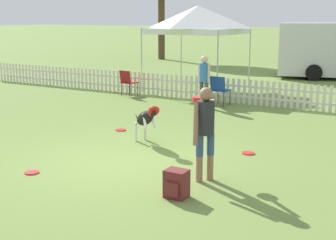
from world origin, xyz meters
TOP-DOWN VIEW (x-y plane):
  - ground_plane at (0.00, 0.00)m, footprint 240.00×240.00m
  - handler_person at (1.64, -0.17)m, footprint 0.71×0.98m
  - leaping_dog at (-0.37, 1.22)m, footprint 1.00×0.76m
  - frisbee_near_handler at (-1.04, -1.34)m, footprint 0.25×0.25m
  - frisbee_near_dog at (-1.53, 1.92)m, footprint 0.25×0.25m
  - frisbee_midfield at (1.74, 1.61)m, footprint 0.25×0.25m
  - backpack_on_grass at (1.62, -1.06)m, footprint 0.33×0.30m
  - picket_fence at (0.00, 6.59)m, footprint 22.49×0.04m
  - folding_chair_blue_left at (-0.81, 5.94)m, footprint 0.52×0.54m
  - folding_chair_center at (-4.23, 6.08)m, footprint 0.52×0.53m
  - canopy_tent_main at (-2.81, 8.45)m, footprint 2.94×2.94m
  - spectator_standing at (-1.12, 5.51)m, footprint 0.41×0.27m
  - equipment_trailer at (0.46, 14.36)m, footprint 4.91×3.29m

SIDE VIEW (x-z plane):
  - ground_plane at x=0.00m, z-range 0.00..0.00m
  - frisbee_near_handler at x=-1.04m, z-range 0.00..0.02m
  - frisbee_near_dog at x=-1.53m, z-range 0.00..0.02m
  - frisbee_midfield at x=1.74m, z-range 0.00..0.02m
  - backpack_on_grass at x=1.62m, z-range 0.00..0.42m
  - picket_fence at x=0.00m, z-range 0.00..0.75m
  - folding_chair_center at x=-4.23m, z-range 0.09..0.95m
  - folding_chair_blue_left at x=-0.81m, z-range 0.09..0.99m
  - leaping_dog at x=-0.37m, z-range 0.11..0.99m
  - spectator_standing at x=-1.12m, z-range 0.15..1.66m
  - handler_person at x=1.64m, z-range 0.19..1.72m
  - equipment_trailer at x=0.46m, z-range 0.07..2.42m
  - canopy_tent_main at x=-2.81m, z-range 1.01..4.01m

